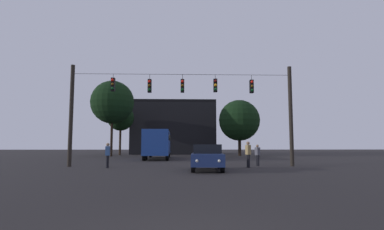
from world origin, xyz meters
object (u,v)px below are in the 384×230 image
tree_behind_building (112,102)px  pedestrian_crossing_center (108,154)px  pedestrian_crossing_right (248,153)px  tree_right_far (121,118)px  tree_left_silhouette (239,120)px  car_near_right (207,157)px  pedestrian_crossing_left (258,154)px  city_bus (158,142)px

tree_behind_building → pedestrian_crossing_center: bearing=-77.8°
pedestrian_crossing_right → tree_behind_building: 26.44m
pedestrian_crossing_center → tree_behind_building: 23.11m
pedestrian_crossing_right → tree_right_far: size_ratio=0.22×
tree_left_silhouette → tree_behind_building: tree_behind_building is taller
tree_left_silhouette → tree_right_far: 18.11m
pedestrian_crossing_right → car_near_right: bearing=-141.4°
car_near_right → pedestrian_crossing_left: (3.94, 3.89, 0.06)m
pedestrian_crossing_center → tree_behind_building: (-4.68, 21.70, 6.43)m
car_near_right → pedestrian_crossing_left: 5.53m
pedestrian_crossing_right → tree_behind_building: (-13.96, 21.54, 6.36)m
pedestrian_crossing_center → tree_right_far: 28.09m
pedestrian_crossing_left → pedestrian_crossing_right: pedestrian_crossing_right is taller
city_bus → pedestrian_crossing_center: (-2.21, -13.86, -0.95)m
pedestrian_crossing_center → pedestrian_crossing_right: bearing=1.0°
pedestrian_crossing_right → tree_left_silhouette: tree_left_silhouette is taller
pedestrian_crossing_left → pedestrian_crossing_center: pedestrian_crossing_center is taller
tree_left_silhouette → pedestrian_crossing_center: bearing=-118.8°
car_near_right → tree_left_silhouette: size_ratio=0.55×
tree_behind_building → city_bus: bearing=-48.7°
pedestrian_crossing_left → tree_right_far: (-14.92, 25.57, 4.89)m
city_bus → pedestrian_crossing_right: city_bus is taller
tree_behind_building → car_near_right: bearing=-65.2°
city_bus → tree_behind_building: size_ratio=1.07×
city_bus → tree_right_far: (-6.84, 13.43, 3.88)m
city_bus → tree_right_far: bearing=117.0°
pedestrian_crossing_right → pedestrian_crossing_center: bearing=-179.0°
tree_behind_building → tree_right_far: 5.81m
pedestrian_crossing_center → car_near_right: bearing=-18.9°
pedestrian_crossing_center → pedestrian_crossing_left: bearing=9.5°
car_near_right → tree_left_silhouette: (6.79, 26.05, 4.29)m
city_bus → tree_right_far: tree_right_far is taller
pedestrian_crossing_center → tree_left_silhouette: bearing=61.2°
tree_behind_building → pedestrian_crossing_right: bearing=-57.0°
car_near_right → tree_behind_building: tree_behind_building is taller
city_bus → pedestrian_crossing_left: 14.62m
car_near_right → tree_left_silhouette: tree_left_silhouette is taller
tree_behind_building → tree_left_silhouette: bearing=7.0°
pedestrian_crossing_right → tree_left_silhouette: (3.86, 23.72, 4.10)m
car_near_right → tree_behind_building: 27.10m
pedestrian_crossing_center → tree_left_silhouette: 27.58m
city_bus → tree_left_silhouette: (10.93, 10.03, 3.22)m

